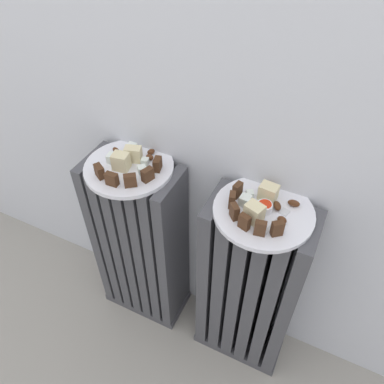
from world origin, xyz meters
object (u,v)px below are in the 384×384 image
radiator_left (141,246)px  plate_right (263,212)px  radiator_right (249,289)px  fork (277,220)px  jam_bowl_right (265,207)px  plate_left (129,167)px

radiator_left → plate_right: 0.51m
radiator_right → fork: (0.04, -0.02, 0.35)m
jam_bowl_right → fork: size_ratio=0.36×
plate_left → plate_right: 0.38m
jam_bowl_right → plate_left: bearing=180.0°
radiator_left → plate_right: bearing=0.0°
radiator_right → radiator_left: bearing=-180.0°
plate_left → jam_bowl_right: bearing=-0.0°
plate_right → jam_bowl_right: (0.00, -0.00, 0.02)m
plate_right → jam_bowl_right: bearing=-22.7°
plate_right → fork: 0.04m
plate_left → radiator_left: bearing=0.0°
plate_left → jam_bowl_right: (0.38, -0.00, 0.02)m
radiator_left → fork: bearing=-2.4°
plate_left → fork: size_ratio=2.36×
radiator_left → jam_bowl_right: 0.53m
plate_right → fork: fork is taller
fork → radiator_right: bearing=155.7°
radiator_left → fork: 0.55m
plate_left → jam_bowl_right: size_ratio=6.48×
jam_bowl_right → radiator_right: bearing=157.3°
radiator_right → plate_left: bearing=-180.0°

